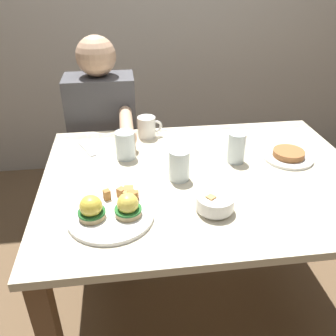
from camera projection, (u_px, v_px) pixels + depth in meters
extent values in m
plane|color=brown|center=(197.00, 307.00, 1.71)|extent=(6.00, 6.00, 0.00)
cube|color=beige|center=(205.00, 178.00, 1.35)|extent=(1.20, 0.90, 0.03)
cube|color=#3F7F51|center=(236.00, 249.00, 1.00)|extent=(1.20, 0.06, 0.00)
cube|color=#3F7F51|center=(186.00, 131.00, 1.68)|extent=(1.20, 0.06, 0.00)
cube|color=brown|center=(77.00, 206.00, 1.81)|extent=(0.06, 0.06, 0.71)
cube|color=brown|center=(284.00, 190.00, 1.94)|extent=(0.06, 0.06, 0.71)
cylinder|color=white|center=(111.00, 216.00, 1.11)|extent=(0.27, 0.27, 0.01)
cylinder|color=tan|center=(92.00, 215.00, 1.09)|extent=(0.08, 0.08, 0.02)
cylinder|color=#236028|center=(92.00, 212.00, 1.09)|extent=(0.08, 0.08, 0.01)
sphere|color=yellow|center=(91.00, 206.00, 1.07)|extent=(0.07, 0.07, 0.07)
cylinder|color=tan|center=(128.00, 212.00, 1.10)|extent=(0.08, 0.08, 0.02)
cylinder|color=#286B2D|center=(128.00, 209.00, 1.10)|extent=(0.08, 0.08, 0.01)
sphere|color=#F7DB56|center=(128.00, 204.00, 1.09)|extent=(0.07, 0.07, 0.07)
cube|color=#AD7038|center=(132.00, 197.00, 1.16)|extent=(0.03, 0.03, 0.04)
cube|color=tan|center=(128.00, 195.00, 1.17)|extent=(0.04, 0.04, 0.03)
cube|color=#AD7038|center=(134.00, 196.00, 1.17)|extent=(0.03, 0.03, 0.03)
cube|color=#AD7038|center=(107.00, 195.00, 1.17)|extent=(0.03, 0.03, 0.03)
cube|color=#B77A42|center=(121.00, 192.00, 1.19)|extent=(0.03, 0.03, 0.03)
cube|color=#AD7038|center=(131.00, 198.00, 1.16)|extent=(0.03, 0.03, 0.03)
cube|color=#B77A42|center=(129.00, 192.00, 1.19)|extent=(0.03, 0.03, 0.03)
cylinder|color=white|center=(214.00, 209.00, 1.15)|extent=(0.10, 0.10, 0.01)
cylinder|color=white|center=(215.00, 202.00, 1.13)|extent=(0.12, 0.12, 0.04)
cube|color=#B7E093|center=(209.00, 199.00, 1.14)|extent=(0.04, 0.04, 0.03)
cube|color=#B7E093|center=(216.00, 204.00, 1.14)|extent=(0.02, 0.02, 0.02)
cube|color=#EA6B70|center=(215.00, 202.00, 1.13)|extent=(0.03, 0.03, 0.02)
cube|color=#F4DB66|center=(209.00, 196.00, 1.15)|extent=(0.04, 0.04, 0.03)
cube|color=#F4A85B|center=(211.00, 200.00, 1.12)|extent=(0.03, 0.03, 0.02)
cube|color=#B7E093|center=(215.00, 201.00, 1.13)|extent=(0.04, 0.04, 0.03)
cube|color=#B7E093|center=(225.00, 200.00, 1.13)|extent=(0.02, 0.02, 0.02)
cube|color=#EA6B70|center=(217.00, 201.00, 1.13)|extent=(0.03, 0.03, 0.03)
cylinder|color=white|center=(147.00, 127.00, 1.61)|extent=(0.08, 0.08, 0.09)
cylinder|color=black|center=(146.00, 118.00, 1.58)|extent=(0.07, 0.07, 0.01)
torus|color=white|center=(156.00, 126.00, 1.61)|extent=(0.06, 0.02, 0.06)
cube|color=silver|center=(84.00, 147.00, 1.53)|extent=(0.07, 0.11, 0.00)
cube|color=silver|center=(92.00, 154.00, 1.48)|extent=(0.04, 0.04, 0.00)
cylinder|color=silver|center=(125.00, 145.00, 1.43)|extent=(0.08, 0.08, 0.11)
cylinder|color=silver|center=(126.00, 151.00, 1.44)|extent=(0.07, 0.07, 0.06)
cylinder|color=silver|center=(179.00, 165.00, 1.29)|extent=(0.07, 0.07, 0.11)
cylinder|color=silver|center=(179.00, 170.00, 1.30)|extent=(0.07, 0.07, 0.07)
cylinder|color=silver|center=(236.00, 148.00, 1.40)|extent=(0.07, 0.07, 0.12)
cylinder|color=silver|center=(236.00, 153.00, 1.41)|extent=(0.06, 0.06, 0.08)
cylinder|color=white|center=(288.00, 157.00, 1.45)|extent=(0.20, 0.20, 0.01)
cylinder|color=#A36638|center=(289.00, 153.00, 1.44)|extent=(0.12, 0.12, 0.02)
cylinder|color=#33333D|center=(94.00, 211.00, 2.00)|extent=(0.11, 0.11, 0.45)
cylinder|color=#33333D|center=(126.00, 208.00, 2.02)|extent=(0.11, 0.11, 0.45)
cube|color=#4C4C51|center=(103.00, 124.00, 1.86)|extent=(0.34, 0.20, 0.50)
sphere|color=#DBAD89|center=(96.00, 56.00, 1.68)|extent=(0.19, 0.19, 0.19)
cylinder|color=#DBAD89|center=(126.00, 124.00, 1.61)|extent=(0.06, 0.30, 0.06)
sphere|color=#DBAD89|center=(127.00, 138.00, 1.48)|extent=(0.08, 0.08, 0.08)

